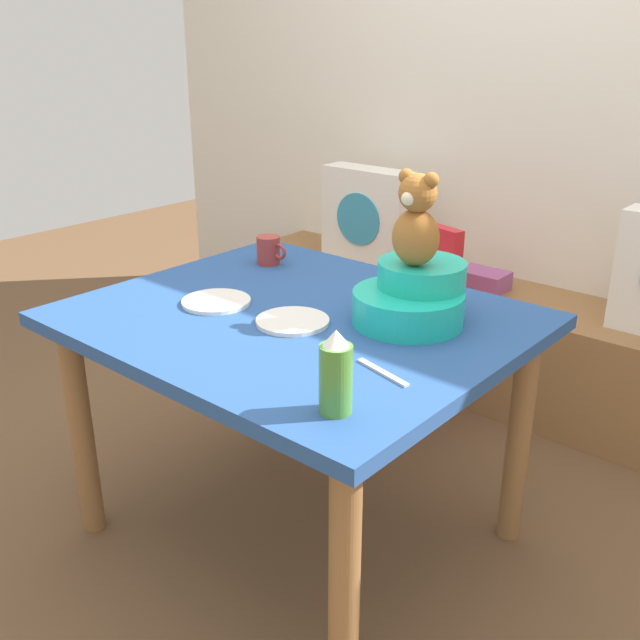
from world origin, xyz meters
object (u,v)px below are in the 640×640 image
(infant_seat_teal, at_px, (413,296))
(coffee_mug, at_px, (269,250))
(teddy_bear, at_px, (416,222))
(pillow_floral_left, at_px, (367,216))
(dining_table, at_px, (297,347))
(dinner_plate_near, at_px, (216,302))
(dinner_plate_far, at_px, (293,321))
(ketchup_bottle, at_px, (336,374))
(highchair, at_px, (404,296))
(book_stack, at_px, (483,280))

(infant_seat_teal, relative_size, coffee_mug, 2.75)
(teddy_bear, distance_m, coffee_mug, 0.71)
(coffee_mug, bearing_deg, pillow_floral_left, 107.57)
(dining_table, xyz_separation_m, coffee_mug, (-0.38, 0.28, 0.15))
(dinner_plate_near, bearing_deg, dinner_plate_far, 6.86)
(dining_table, relative_size, ketchup_bottle, 6.50)
(ketchup_bottle, height_order, coffee_mug, ketchup_bottle)
(dining_table, distance_m, dinner_plate_far, 0.13)
(highchair, bearing_deg, pillow_floral_left, 140.08)
(book_stack, distance_m, infant_seat_teal, 1.19)
(dining_table, xyz_separation_m, highchair, (-0.19, 0.82, -0.12))
(pillow_floral_left, xyz_separation_m, book_stack, (0.60, 0.02, -0.18))
(pillow_floral_left, distance_m, coffee_mug, 1.00)
(pillow_floral_left, bearing_deg, coffee_mug, -72.43)
(pillow_floral_left, height_order, dinner_plate_far, pillow_floral_left)
(pillow_floral_left, bearing_deg, dining_table, -60.96)
(dining_table, relative_size, dinner_plate_near, 6.01)
(pillow_floral_left, relative_size, coffee_mug, 3.67)
(highchair, relative_size, dinner_plate_far, 3.95)
(book_stack, xyz_separation_m, coffee_mug, (-0.30, -0.97, 0.29))
(dining_table, distance_m, ketchup_bottle, 0.60)
(pillow_floral_left, xyz_separation_m, highchair, (0.50, -0.42, -0.16))
(dinner_plate_near, relative_size, dinner_plate_far, 1.00)
(infant_seat_teal, height_order, dinner_plate_near, infant_seat_teal)
(teddy_bear, height_order, dinner_plate_near, teddy_bear)
(coffee_mug, xyz_separation_m, dinner_plate_near, (0.15, -0.38, -0.04))
(dinner_plate_near, bearing_deg, ketchup_bottle, -21.79)
(dinner_plate_far, bearing_deg, infant_seat_teal, 43.54)
(coffee_mug, height_order, dinner_plate_near, coffee_mug)
(coffee_mug, relative_size, dinner_plate_near, 0.60)
(book_stack, height_order, highchair, highchair)
(pillow_floral_left, relative_size, teddy_bear, 1.76)
(pillow_floral_left, distance_m, book_stack, 0.63)
(pillow_floral_left, distance_m, ketchup_bottle, 1.96)
(highchair, distance_m, infant_seat_teal, 0.85)
(ketchup_bottle, xyz_separation_m, dinner_plate_far, (-0.40, 0.30, -0.08))
(highchair, height_order, ketchup_bottle, ketchup_bottle)
(highchair, bearing_deg, infant_seat_teal, -54.76)
(pillow_floral_left, xyz_separation_m, infant_seat_teal, (0.96, -1.07, 0.13))
(dining_table, relative_size, teddy_bear, 4.81)
(pillow_floral_left, height_order, book_stack, pillow_floral_left)
(book_stack, distance_m, teddy_bear, 1.26)
(book_stack, bearing_deg, dinner_plate_far, -84.65)
(dinner_plate_near, bearing_deg, infant_seat_teal, 26.80)
(dinner_plate_far, bearing_deg, teddy_bear, 43.47)
(dining_table, relative_size, dinner_plate_far, 6.01)
(book_stack, xyz_separation_m, ketchup_bottle, (0.52, -1.62, 0.33))
(infant_seat_teal, bearing_deg, book_stack, 108.15)
(dining_table, height_order, dinner_plate_near, dinner_plate_near)
(pillow_floral_left, xyz_separation_m, ketchup_bottle, (1.12, -1.59, 0.15))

